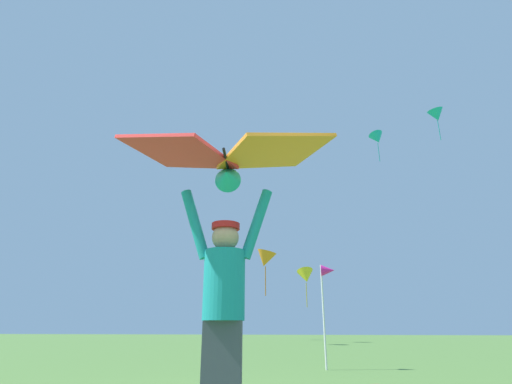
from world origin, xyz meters
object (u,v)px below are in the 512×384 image
at_px(kite_flyer_person, 224,305).
at_px(distant_kite_teal_overhead_distant, 377,138).
at_px(distant_kite_magenta_low_right, 232,233).
at_px(distant_kite_yellow_high_left, 306,276).
at_px(distant_kite_orange_high_right, 265,259).
at_px(marker_flag, 327,278).
at_px(held_stunt_kite, 227,158).
at_px(distant_kite_teal_low_left, 437,115).

distance_m(kite_flyer_person, distant_kite_teal_overhead_distant, 28.73).
height_order(distant_kite_magenta_low_right, distant_kite_yellow_high_left, distant_kite_magenta_low_right).
bearing_deg(distant_kite_orange_high_right, distant_kite_yellow_high_left, 68.24).
bearing_deg(distant_kite_yellow_high_left, kite_flyer_person, -86.93).
height_order(distant_kite_magenta_low_right, distant_kite_teal_overhead_distant, distant_kite_teal_overhead_distant).
bearing_deg(marker_flag, distant_kite_orange_high_right, 106.22).
xyz_separation_m(distant_kite_orange_high_right, distant_kite_teal_overhead_distant, (7.49, 6.83, 10.09)).
distance_m(distant_kite_yellow_high_left, distant_kite_teal_overhead_distant, 12.17).
bearing_deg(kite_flyer_person, marker_flag, 82.90).
xyz_separation_m(distant_kite_orange_high_right, distant_kite_magenta_low_right, (-4.45, 8.92, 3.76)).
relative_size(distant_kite_orange_high_right, marker_flag, 1.25).
xyz_separation_m(kite_flyer_person, distant_kite_magenta_low_right, (-7.48, 27.01, 7.26)).
relative_size(distant_kite_yellow_high_left, distant_kite_teal_overhead_distant, 1.01).
bearing_deg(kite_flyer_person, held_stunt_kite, -78.94).
bearing_deg(distant_kite_magenta_low_right, distant_kite_orange_high_right, -63.49).
relative_size(distant_kite_teal_overhead_distant, marker_flag, 1.22).
bearing_deg(distant_kite_magenta_low_right, held_stunt_kite, -74.53).
relative_size(distant_kite_magenta_low_right, distant_kite_yellow_high_left, 0.93).
relative_size(kite_flyer_person, distant_kite_magenta_low_right, 0.82).
distance_m(held_stunt_kite, distant_kite_orange_high_right, 18.56).
xyz_separation_m(held_stunt_kite, distant_kite_teal_low_left, (8.72, 24.37, 13.44)).
relative_size(kite_flyer_person, distant_kite_teal_overhead_distant, 0.77).
bearing_deg(kite_flyer_person, distant_kite_teal_low_left, 70.22).
relative_size(kite_flyer_person, distant_kite_yellow_high_left, 0.76).
bearing_deg(distant_kite_orange_high_right, distant_kite_teal_low_left, 27.78).
distance_m(distant_kite_orange_high_right, distant_kite_teal_low_left, 17.39).
bearing_deg(distant_kite_teal_overhead_distant, distant_kite_orange_high_right, -137.66).
relative_size(held_stunt_kite, distant_kite_orange_high_right, 0.73).
bearing_deg(distant_kite_teal_overhead_distant, kite_flyer_person, -100.15).
bearing_deg(held_stunt_kite, distant_kite_teal_low_left, 70.31).
distance_m(distant_kite_teal_overhead_distant, marker_flag, 23.64).
distance_m(kite_flyer_person, distant_kite_orange_high_right, 18.67).
bearing_deg(marker_flag, distant_kite_magenta_low_right, 110.64).
bearing_deg(distant_kite_teal_overhead_distant, distant_kite_yellow_high_left, -158.14).
bearing_deg(distant_kite_orange_high_right, marker_flag, -73.78).
bearing_deg(distant_kite_magenta_low_right, distant_kite_teal_overhead_distant, -9.94).
distance_m(distant_kite_magenta_low_right, marker_flag, 23.99).
xyz_separation_m(kite_flyer_person, distant_kite_yellow_high_left, (-1.22, 22.64, 3.07)).
height_order(distant_kite_orange_high_right, distant_kite_magenta_low_right, distant_kite_magenta_low_right).
bearing_deg(distant_kite_yellow_high_left, distant_kite_magenta_low_right, 145.11).
bearing_deg(distant_kite_teal_overhead_distant, marker_flag, -100.98).
bearing_deg(distant_kite_teal_overhead_distant, held_stunt_kite, -100.08).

